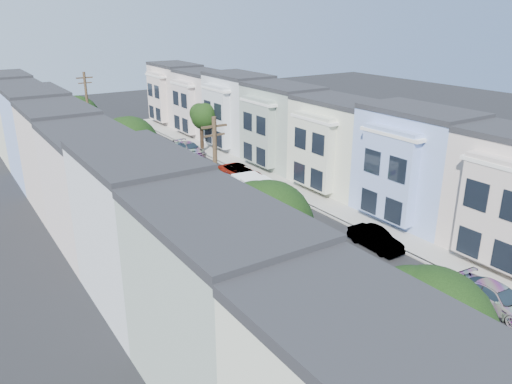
{
  "coord_description": "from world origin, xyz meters",
  "views": [
    {
      "loc": [
        -19.44,
        -22.21,
        15.66
      ],
      "look_at": [
        0.94,
        8.74,
        2.2
      ],
      "focal_mm": 35.0,
      "sensor_mm": 36.0,
      "label": 1
    }
  ],
  "objects_px": {
    "parked_right_c": "(240,173)",
    "fedex_truck": "(258,195)",
    "tree_c": "(192,193)",
    "tree_e": "(77,118)",
    "tree_d": "(129,145)",
    "utility_pole_near": "(216,201)",
    "lead_sedan": "(226,184)",
    "parked_left_b": "(345,342)",
    "tree_far_r": "(203,117)",
    "parked_left_c": "(245,267)",
    "parked_right_d": "(189,149)",
    "tree_a": "(427,333)",
    "parked_right_b": "(375,239)",
    "utility_pole_far": "(90,123)",
    "parked_left_d": "(176,215)",
    "tree_b": "(267,227)",
    "parked_right_a": "(498,299)"
  },
  "relations": [
    {
      "from": "tree_a",
      "to": "parked_right_b",
      "type": "relative_size",
      "value": 1.75
    },
    {
      "from": "utility_pole_near",
      "to": "fedex_truck",
      "type": "height_order",
      "value": "utility_pole_near"
    },
    {
      "from": "lead_sedan",
      "to": "tree_e",
      "type": "bearing_deg",
      "value": 106.43
    },
    {
      "from": "parked_left_c",
      "to": "parked_right_a",
      "type": "xyz_separation_m",
      "value": [
        9.8,
        -10.72,
        -0.01
      ]
    },
    {
      "from": "tree_c",
      "to": "tree_far_r",
      "type": "bearing_deg",
      "value": 60.81
    },
    {
      "from": "parked_left_b",
      "to": "parked_left_c",
      "type": "distance_m",
      "value": 8.96
    },
    {
      "from": "tree_b",
      "to": "parked_right_c",
      "type": "relative_size",
      "value": 1.46
    },
    {
      "from": "parked_right_b",
      "to": "parked_right_d",
      "type": "relative_size",
      "value": 0.91
    },
    {
      "from": "tree_far_r",
      "to": "fedex_truck",
      "type": "height_order",
      "value": "tree_far_r"
    },
    {
      "from": "tree_d",
      "to": "parked_right_c",
      "type": "xyz_separation_m",
      "value": [
        11.2,
        0.89,
        -4.58
      ]
    },
    {
      "from": "tree_c",
      "to": "parked_left_d",
      "type": "xyz_separation_m",
      "value": [
        1.4,
        6.08,
        -4.02
      ]
    },
    {
      "from": "utility_pole_near",
      "to": "parked_left_c",
      "type": "relative_size",
      "value": 2.13
    },
    {
      "from": "parked_left_d",
      "to": "parked_right_a",
      "type": "xyz_separation_m",
      "value": [
        9.8,
        -20.94,
        0.07
      ]
    },
    {
      "from": "utility_pole_far",
      "to": "parked_right_c",
      "type": "distance_m",
      "value": 15.94
    },
    {
      "from": "parked_left_c",
      "to": "parked_right_d",
      "type": "relative_size",
      "value": 1.02
    },
    {
      "from": "tree_e",
      "to": "utility_pole_near",
      "type": "relative_size",
      "value": 0.72
    },
    {
      "from": "tree_e",
      "to": "parked_right_b",
      "type": "bearing_deg",
      "value": -71.39
    },
    {
      "from": "utility_pole_far",
      "to": "parked_left_b",
      "type": "distance_m",
      "value": 36.17
    },
    {
      "from": "tree_d",
      "to": "fedex_truck",
      "type": "xyz_separation_m",
      "value": [
        7.99,
        -7.16,
        -3.74
      ]
    },
    {
      "from": "tree_b",
      "to": "parked_left_c",
      "type": "height_order",
      "value": "tree_b"
    },
    {
      "from": "tree_d",
      "to": "tree_far_r",
      "type": "height_order",
      "value": "tree_d"
    },
    {
      "from": "utility_pole_far",
      "to": "parked_right_c",
      "type": "height_order",
      "value": "utility_pole_far"
    },
    {
      "from": "tree_d",
      "to": "tree_e",
      "type": "distance_m",
      "value": 16.18
    },
    {
      "from": "tree_far_r",
      "to": "utility_pole_far",
      "type": "bearing_deg",
      "value": -176.3
    },
    {
      "from": "utility_pole_far",
      "to": "parked_left_d",
      "type": "bearing_deg",
      "value": -85.2
    },
    {
      "from": "fedex_truck",
      "to": "parked_left_c",
      "type": "xyz_separation_m",
      "value": [
        -6.59,
        -8.42,
        -0.87
      ]
    },
    {
      "from": "lead_sedan",
      "to": "parked_left_b",
      "type": "distance_m",
      "value": 24.38
    },
    {
      "from": "tree_e",
      "to": "parked_right_c",
      "type": "bearing_deg",
      "value": -53.75
    },
    {
      "from": "tree_a",
      "to": "parked_right_d",
      "type": "xyz_separation_m",
      "value": [
        11.2,
        41.95,
        -4.33
      ]
    },
    {
      "from": "fedex_truck",
      "to": "parked_right_b",
      "type": "distance_m",
      "value": 10.47
    },
    {
      "from": "fedex_truck",
      "to": "utility_pole_near",
      "type": "bearing_deg",
      "value": -130.31
    },
    {
      "from": "parked_right_c",
      "to": "fedex_truck",
      "type": "bearing_deg",
      "value": -115.48
    },
    {
      "from": "tree_far_r",
      "to": "tree_c",
      "type": "bearing_deg",
      "value": -119.19
    },
    {
      "from": "tree_b",
      "to": "parked_right_a",
      "type": "height_order",
      "value": "tree_b"
    },
    {
      "from": "utility_pole_near",
      "to": "parked_right_c",
      "type": "xyz_separation_m",
      "value": [
        11.2,
        15.56,
        -4.41
      ]
    },
    {
      "from": "parked_right_b",
      "to": "tree_b",
      "type": "bearing_deg",
      "value": -164.67
    },
    {
      "from": "lead_sedan",
      "to": "parked_right_d",
      "type": "xyz_separation_m",
      "value": [
        2.86,
        13.28,
        -0.06
      ]
    },
    {
      "from": "tree_b",
      "to": "parked_left_b",
      "type": "bearing_deg",
      "value": -73.2
    },
    {
      "from": "tree_c",
      "to": "tree_e",
      "type": "xyz_separation_m",
      "value": [
        0.0,
        27.6,
        0.21
      ]
    },
    {
      "from": "parked_right_b",
      "to": "utility_pole_far",
      "type": "bearing_deg",
      "value": 112.77
    },
    {
      "from": "utility_pole_far",
      "to": "parked_right_b",
      "type": "bearing_deg",
      "value": -68.49
    },
    {
      "from": "utility_pole_far",
      "to": "parked_right_a",
      "type": "bearing_deg",
      "value": -73.43
    },
    {
      "from": "parked_left_d",
      "to": "tree_far_r",
      "type": "bearing_deg",
      "value": 52.72
    },
    {
      "from": "tree_far_r",
      "to": "parked_left_b",
      "type": "bearing_deg",
      "value": -107.8
    },
    {
      "from": "tree_e",
      "to": "tree_b",
      "type": "bearing_deg",
      "value": -90.0
    },
    {
      "from": "parked_left_c",
      "to": "parked_right_a",
      "type": "bearing_deg",
      "value": -50.81
    },
    {
      "from": "parked_right_b",
      "to": "parked_left_d",
      "type": "bearing_deg",
      "value": 131.13
    },
    {
      "from": "parked_left_b",
      "to": "parked_right_c",
      "type": "height_order",
      "value": "parked_right_c"
    },
    {
      "from": "fedex_truck",
      "to": "lead_sedan",
      "type": "bearing_deg",
      "value": 93.08
    },
    {
      "from": "tree_a",
      "to": "parked_left_b",
      "type": "distance_m",
      "value": 6.96
    }
  ]
}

